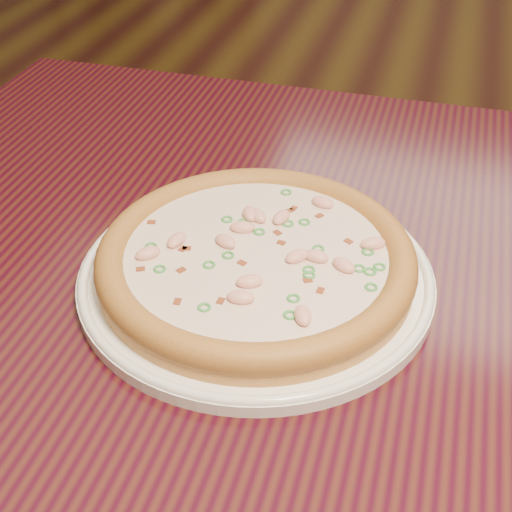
# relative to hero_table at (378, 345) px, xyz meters

# --- Properties ---
(ground) EXTENTS (9.00, 9.00, 0.00)m
(ground) POSITION_rel_hero_table_xyz_m (-0.04, 0.72, -0.65)
(ground) COLOR black
(hero_table) EXTENTS (1.20, 0.80, 0.75)m
(hero_table) POSITION_rel_hero_table_xyz_m (0.00, 0.00, 0.00)
(hero_table) COLOR black
(hero_table) RESTS_ON ground
(plate) EXTENTS (0.33, 0.33, 0.02)m
(plate) POSITION_rel_hero_table_xyz_m (-0.12, -0.05, 0.11)
(plate) COLOR white
(plate) RESTS_ON hero_table
(pizza) EXTENTS (0.30, 0.30, 0.03)m
(pizza) POSITION_rel_hero_table_xyz_m (-0.12, -0.05, 0.13)
(pizza) COLOR tan
(pizza) RESTS_ON plate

